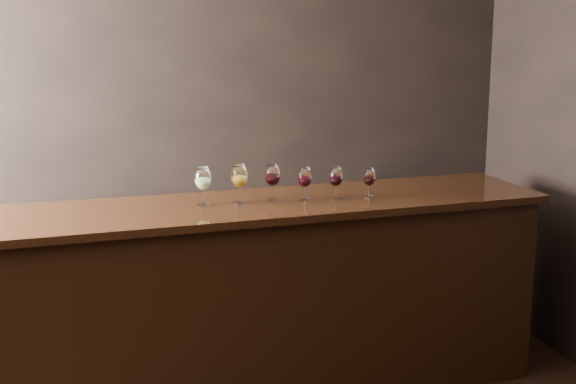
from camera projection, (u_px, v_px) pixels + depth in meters
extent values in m
cube|color=black|center=(153.00, 134.00, 5.40)|extent=(5.00, 0.02, 2.80)
cube|color=black|center=(264.00, 302.00, 4.63)|extent=(3.20, 0.89, 1.11)
cube|color=black|center=(263.00, 206.00, 4.51)|extent=(3.31, 0.97, 0.04)
cube|color=black|center=(191.00, 270.00, 5.43)|extent=(2.73, 0.40, 0.98)
cylinder|color=white|center=(204.00, 205.00, 4.43)|extent=(0.08, 0.08, 0.00)
cylinder|color=white|center=(203.00, 197.00, 4.42)|extent=(0.01, 0.01, 0.08)
ellipsoid|color=white|center=(203.00, 179.00, 4.40)|extent=(0.09, 0.09, 0.13)
cylinder|color=white|center=(203.00, 168.00, 4.39)|extent=(0.07, 0.07, 0.01)
ellipsoid|color=#D1E678|center=(203.00, 182.00, 4.40)|extent=(0.07, 0.07, 0.06)
cylinder|color=white|center=(240.00, 203.00, 4.48)|extent=(0.08, 0.08, 0.00)
cylinder|color=white|center=(240.00, 195.00, 4.47)|extent=(0.01, 0.01, 0.08)
ellipsoid|color=white|center=(239.00, 176.00, 4.45)|extent=(0.09, 0.09, 0.13)
cylinder|color=white|center=(239.00, 166.00, 4.44)|extent=(0.07, 0.07, 0.01)
ellipsoid|color=orange|center=(239.00, 180.00, 4.45)|extent=(0.07, 0.07, 0.06)
cylinder|color=white|center=(273.00, 200.00, 4.55)|extent=(0.07, 0.07, 0.00)
cylinder|color=white|center=(273.00, 193.00, 4.54)|extent=(0.01, 0.01, 0.08)
ellipsoid|color=white|center=(272.00, 175.00, 4.52)|extent=(0.09, 0.09, 0.12)
cylinder|color=white|center=(272.00, 165.00, 4.51)|extent=(0.07, 0.07, 0.01)
ellipsoid|color=black|center=(272.00, 179.00, 4.52)|extent=(0.07, 0.07, 0.06)
cylinder|color=white|center=(305.00, 200.00, 4.55)|extent=(0.07, 0.07, 0.00)
cylinder|color=white|center=(305.00, 193.00, 4.54)|extent=(0.01, 0.01, 0.07)
ellipsoid|color=white|center=(305.00, 177.00, 4.52)|extent=(0.08, 0.08, 0.11)
cylinder|color=white|center=(305.00, 168.00, 4.51)|extent=(0.06, 0.06, 0.01)
ellipsoid|color=black|center=(305.00, 181.00, 4.52)|extent=(0.06, 0.06, 0.05)
cylinder|color=white|center=(335.00, 199.00, 4.58)|extent=(0.07, 0.07, 0.00)
cylinder|color=white|center=(336.00, 192.00, 4.57)|extent=(0.01, 0.01, 0.07)
ellipsoid|color=white|center=(336.00, 177.00, 4.55)|extent=(0.08, 0.08, 0.11)
cylinder|color=white|center=(336.00, 168.00, 4.54)|extent=(0.06, 0.06, 0.01)
ellipsoid|color=black|center=(336.00, 180.00, 4.56)|extent=(0.06, 0.06, 0.05)
cylinder|color=white|center=(369.00, 197.00, 4.63)|extent=(0.06, 0.06, 0.00)
cylinder|color=white|center=(369.00, 191.00, 4.63)|extent=(0.01, 0.01, 0.06)
ellipsoid|color=white|center=(369.00, 177.00, 4.61)|extent=(0.07, 0.07, 0.10)
cylinder|color=white|center=(370.00, 169.00, 4.60)|extent=(0.05, 0.05, 0.01)
ellipsoid|color=black|center=(369.00, 180.00, 4.61)|extent=(0.06, 0.06, 0.05)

